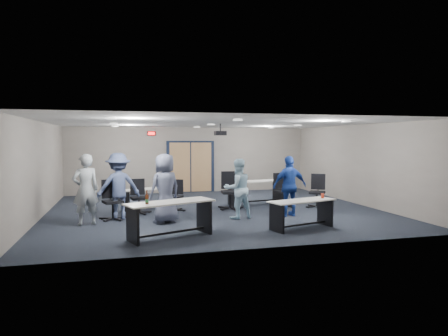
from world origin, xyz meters
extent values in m
plane|color=black|center=(0.00, 0.00, 0.00)|extent=(10.00, 10.00, 0.00)
cube|color=slate|center=(0.00, 4.50, 1.35)|extent=(10.00, 0.04, 2.70)
cube|color=slate|center=(0.00, -4.50, 1.35)|extent=(10.00, 0.04, 2.70)
cube|color=slate|center=(-5.00, 0.00, 1.35)|extent=(0.04, 9.00, 2.70)
cube|color=slate|center=(5.00, 0.00, 1.35)|extent=(0.04, 9.00, 2.70)
cube|color=silver|center=(0.00, 0.00, 2.70)|extent=(10.00, 9.00, 0.04)
cube|color=black|center=(0.00, 4.47, 1.05)|extent=(2.00, 0.06, 2.20)
cube|color=#A37E4A|center=(-0.45, 4.45, 1.05)|extent=(0.85, 0.04, 2.05)
cube|color=#A37E4A|center=(0.45, 4.45, 1.05)|extent=(0.85, 0.04, 2.05)
cube|color=black|center=(-1.60, 4.45, 2.45)|extent=(0.32, 0.05, 0.18)
cube|color=#FF0C0C|center=(-1.60, 4.42, 2.45)|extent=(0.26, 0.02, 0.12)
cylinder|color=black|center=(0.30, 0.50, 2.58)|extent=(0.04, 0.04, 0.24)
cube|color=black|center=(0.30, 0.50, 2.40)|extent=(0.35, 0.30, 0.14)
cylinder|color=black|center=(0.30, 0.35, 2.40)|extent=(0.08, 0.03, 0.08)
cube|color=beige|center=(-1.76, -3.14, 0.79)|extent=(2.11, 1.32, 0.03)
cube|color=black|center=(-2.59, -3.45, 0.39)|extent=(0.26, 0.59, 0.78)
cube|color=black|center=(-0.92, -2.83, 0.39)|extent=(0.26, 0.59, 0.78)
cube|color=black|center=(-1.76, -3.14, 0.11)|extent=(1.68, 0.67, 0.04)
cube|color=beige|center=(1.49, -3.04, 0.69)|extent=(1.83, 1.02, 0.03)
cube|color=black|center=(0.75, -3.24, 0.34)|extent=(0.19, 0.53, 0.68)
cube|color=black|center=(2.24, -2.83, 0.34)|extent=(0.19, 0.53, 0.68)
cube|color=black|center=(1.49, -3.04, 0.10)|extent=(1.50, 0.46, 0.04)
cylinder|color=red|center=(2.15, -2.86, 0.76)|extent=(0.08, 0.08, 0.12)
cube|color=beige|center=(-2.05, 0.75, 0.64)|extent=(1.68, 1.14, 0.03)
cube|color=black|center=(-2.70, 0.46, 0.31)|extent=(0.24, 0.47, 0.62)
cube|color=black|center=(-1.39, 1.04, 0.31)|extent=(0.24, 0.47, 0.62)
cube|color=black|center=(-2.05, 0.75, 0.09)|extent=(1.32, 0.62, 0.04)
cube|color=beige|center=(1.60, 0.81, 0.78)|extent=(2.04, 0.94, 0.03)
cube|color=black|center=(0.74, 0.67, 0.38)|extent=(0.14, 0.60, 0.76)
cube|color=black|center=(2.47, 0.94, 0.38)|extent=(0.14, 0.60, 0.76)
cube|color=black|center=(1.60, 0.81, 0.11)|extent=(1.73, 0.32, 0.04)
imported|color=#9FA8AD|center=(-3.69, -1.28, 0.92)|extent=(0.77, 0.63, 1.83)
imported|color=#50556E|center=(-1.70, -1.52, 0.92)|extent=(1.06, 0.93, 1.83)
imported|color=#B3DAEE|center=(0.32, -1.41, 0.83)|extent=(0.91, 0.76, 1.67)
imported|color=#1B3B96|center=(1.87, -1.44, 0.87)|extent=(1.03, 0.46, 1.73)
imported|color=#45537D|center=(-2.89, -0.70, 0.92)|extent=(1.29, 0.90, 1.83)
camera|label=1|loc=(-2.79, -11.97, 2.18)|focal=32.00mm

